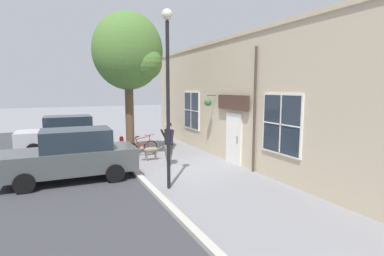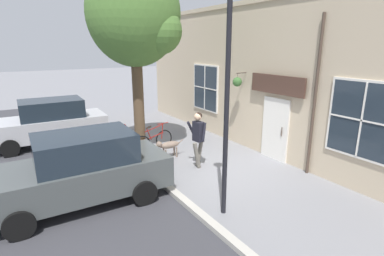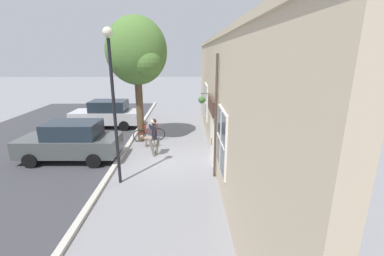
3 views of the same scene
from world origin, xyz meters
The scene contains 11 objects.
ground_plane centered at (0.00, 0.00, 0.00)m, with size 90.00×90.00×0.00m, color gray.
curb_and_road centered at (5.85, 0.00, 0.02)m, with size 10.10×28.00×0.12m.
storefront_facade centered at (-2.34, -0.01, 2.64)m, with size 0.95×18.00×5.30m.
pedestrian_walking centered at (0.45, -0.54, 1.09)m, with size 0.56×0.55×1.80m.
dog_on_leash centered at (0.89, -1.73, 0.46)m, with size 1.11×0.29×0.69m.
street_tree_by_curb centered at (1.41, -2.75, 4.66)m, with size 3.10×2.79×6.46m.
leaning_bicycle centered at (1.00, -2.70, 0.38)m, with size 1.71×0.36×1.00m.
parked_car_nearest_curb centered at (4.11, -5.59, 0.88)m, with size 4.34×2.01×1.75m.
parked_car_mid_block centered at (4.10, -0.15, 0.88)m, with size 4.34×2.01×1.75m.
street_lamp centered at (1.43, 2.07, 3.49)m, with size 0.32×0.32×5.43m.
fire_hydrant centered at (1.59, -4.17, 0.40)m, with size 0.34×0.20×0.77m.
Camera 3 is at (-1.06, 10.75, 4.58)m, focal length 24.00 mm.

